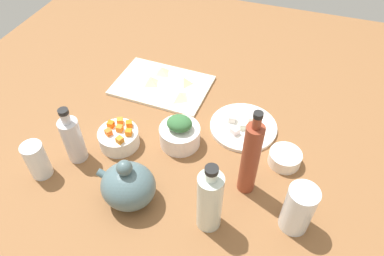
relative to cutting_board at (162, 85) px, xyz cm
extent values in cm
cube|color=brown|center=(-18.55, 20.99, -2.00)|extent=(190.00, 190.00, 3.00)
cube|color=silver|center=(0.00, 0.00, 0.00)|extent=(33.99, 24.15, 1.00)
cylinder|color=white|center=(-32.42, 11.12, 0.10)|extent=(21.19, 21.19, 1.20)
cylinder|color=white|center=(-15.55, 23.49, 2.65)|extent=(12.22, 12.22, 6.29)
cylinder|color=white|center=(1.67, 29.88, 2.09)|extent=(12.05, 12.05, 5.17)
cylinder|color=white|center=(-46.78, 21.22, 1.52)|extent=(9.29, 9.29, 4.04)
ellipsoid|color=slate|center=(-10.14, 46.68, 5.39)|extent=(14.25, 13.25, 11.79)
sphere|color=#4A6266|center=(-10.14, 46.68, 12.88)|extent=(3.99, 3.99, 3.99)
cylinder|color=slate|center=(-4.09, 46.68, 6.87)|extent=(5.38, 2.00, 3.93)
cylinder|color=brown|center=(-38.10, 33.00, 11.13)|extent=(4.61, 4.61, 23.26)
cylinder|color=brown|center=(-38.10, 33.00, 24.46)|extent=(2.07, 2.07, 3.40)
cylinder|color=black|center=(-38.10, 33.00, 26.76)|extent=(2.30, 2.30, 1.20)
cylinder|color=silver|center=(-31.66, 46.50, 8.63)|extent=(6.17, 6.17, 18.25)
cylinder|color=silver|center=(-31.66, 46.50, 19.03)|extent=(2.78, 2.78, 2.55)
cylinder|color=black|center=(-31.66, 46.50, 20.90)|extent=(3.08, 3.08, 1.20)
cylinder|color=silver|center=(10.87, 38.37, 6.64)|extent=(5.56, 5.56, 14.28)
cylinder|color=silver|center=(10.87, 38.37, 15.44)|extent=(2.50, 2.50, 3.33)
cylinder|color=black|center=(10.87, 38.37, 17.71)|extent=(2.78, 2.78, 1.20)
cylinder|color=white|center=(-51.97, 40.17, 6.55)|extent=(7.32, 7.32, 14.11)
cylinder|color=white|center=(17.32, 46.92, 5.17)|extent=(5.85, 5.85, 11.34)
cube|color=orange|center=(3.67, 31.48, 5.57)|extent=(2.48, 2.48, 1.80)
cube|color=orange|center=(-0.86, 33.20, 5.57)|extent=(2.34, 2.34, 1.80)
cube|color=orange|center=(1.31, 29.01, 5.57)|extent=(1.97, 1.97, 1.80)
cube|color=orange|center=(-1.96, 29.63, 5.57)|extent=(2.18, 2.18, 1.80)
cube|color=orange|center=(2.58, 26.23, 5.57)|extent=(2.41, 2.41, 1.80)
cube|color=orange|center=(-0.55, 26.46, 5.57)|extent=(2.45, 2.45, 1.80)
cube|color=orange|center=(4.57, 28.36, 5.57)|extent=(1.81, 1.81, 1.80)
ellipsoid|color=#356939|center=(-15.55, 23.49, 7.87)|extent=(7.96, 7.10, 4.15)
cube|color=silver|center=(-34.13, 8.59, 1.80)|extent=(3.00, 3.00, 2.20)
cube|color=white|center=(-32.47, 12.38, 1.80)|extent=(2.82, 2.82, 2.20)
cube|color=silver|center=(-28.43, 10.36, 1.80)|extent=(2.42, 2.42, 2.20)
cube|color=#F5E2CA|center=(-36.11, 13.08, 1.80)|extent=(2.96, 2.96, 2.20)
cube|color=white|center=(-30.64, 15.39, 1.80)|extent=(3.07, 3.07, 2.20)
pyramid|color=beige|center=(-8.68, 5.20, 1.79)|extent=(6.24, 6.76, 2.58)
pyramid|color=beige|center=(3.84, 0.90, 2.01)|extent=(6.42, 6.39, 3.02)
pyramid|color=beige|center=(2.47, -6.07, 1.86)|extent=(6.87, 6.68, 2.72)
pyramid|color=beige|center=(-7.35, -2.98, 1.77)|extent=(6.00, 5.66, 2.54)
camera|label=1|loc=(-42.65, 91.41, 80.86)|focal=33.34mm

